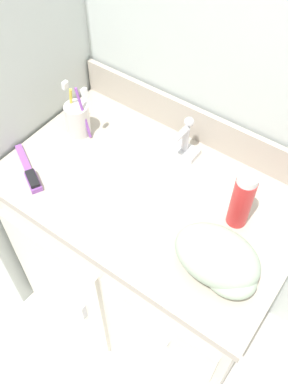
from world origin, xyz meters
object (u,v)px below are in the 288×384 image
at_px(toothbrush_cup, 78,119).
at_px(hairbrush, 30,173).
at_px(hand_towel, 220,260).
at_px(shaving_cream_can, 242,200).

relative_size(toothbrush_cup, hairbrush, 1.02).
xyz_separation_m(toothbrush_cup, hand_towel, (0.62, -0.18, -0.01)).
height_order(toothbrush_cup, hand_towel, toothbrush_cup).
distance_m(shaving_cream_can, hand_towel, 0.18).
height_order(shaving_cream_can, hairbrush, shaving_cream_can).
bearing_deg(toothbrush_cup, shaving_cream_can, -1.06).
bearing_deg(hand_towel, shaving_cream_can, 102.19).
bearing_deg(toothbrush_cup, hand_towel, -15.90).
height_order(hairbrush, hand_towel, hand_towel).
xyz_separation_m(toothbrush_cup, hairbrush, (0.01, -0.23, -0.05)).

